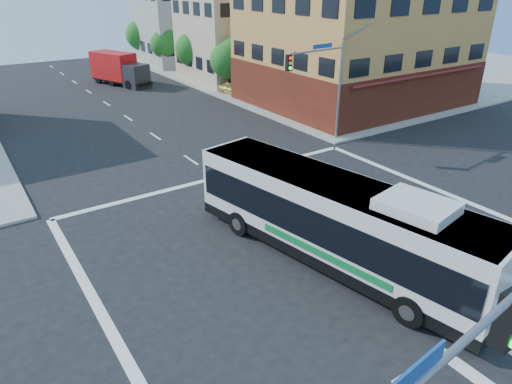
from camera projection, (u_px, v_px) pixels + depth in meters
ground at (322, 248)px, 20.27m from camera, size 120.00×120.00×0.00m
sidewalk_ne at (345, 63)px, 64.18m from camera, size 50.00×50.00×0.15m
corner_building_ne at (357, 38)px, 41.73m from camera, size 18.10×15.44×14.00m
building_east_near at (240, 39)px, 52.45m from camera, size 12.06×10.06×9.00m
building_east_far at (186, 25)px, 62.75m from camera, size 12.06×10.06×10.00m
signal_mast_ne at (324, 75)px, 30.71m from camera, size 7.91×1.13×8.07m
street_tree_a at (229, 58)px, 45.73m from camera, size 3.60×3.60×5.53m
street_tree_b at (193, 47)px, 51.67m from camera, size 3.80×3.80×5.79m
street_tree_c at (164, 42)px, 57.81m from camera, size 3.40×3.40×5.29m
street_tree_d at (141, 33)px, 63.64m from camera, size 4.00×4.00×6.03m
transit_bus at (334, 220)px, 18.59m from camera, size 5.27×13.75×3.98m
box_truck at (119, 70)px, 50.50m from camera, size 4.75×7.98×3.46m
parked_car at (234, 89)px, 46.36m from camera, size 2.00×4.04×1.32m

